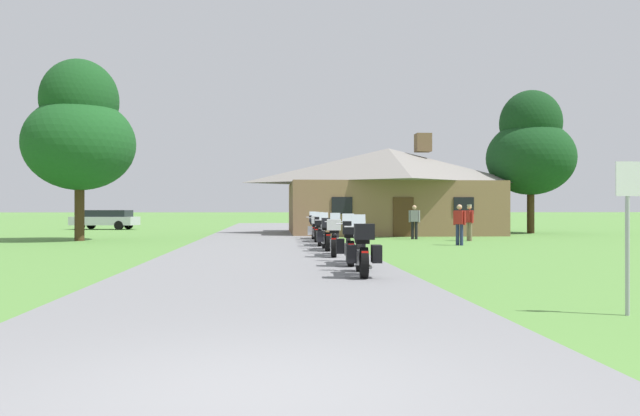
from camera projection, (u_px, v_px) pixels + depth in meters
name	position (u px, v px, depth m)	size (l,w,h in m)	color
ground_plane	(268.00, 246.00, 24.68)	(500.00, 500.00, 0.00)	#56893D
asphalt_driveway	(268.00, 249.00, 22.68)	(6.40, 80.00, 0.06)	slate
motorcycle_silver_nearest_to_camera	(362.00, 250.00, 13.13)	(0.79, 2.08, 1.30)	black
motorcycle_white_second_in_row	(350.00, 243.00, 15.77)	(0.81, 2.08, 1.30)	black
motorcycle_silver_third_in_row	(334.00, 237.00, 18.75)	(0.73, 2.08, 1.30)	black
motorcycle_white_fourth_in_row	(326.00, 234.00, 21.25)	(0.72, 2.08, 1.30)	black
motorcycle_silver_fifth_in_row	(320.00, 231.00, 24.12)	(0.66, 2.08, 1.30)	black
motorcycle_white_sixth_in_row	(316.00, 229.00, 26.85)	(0.77, 2.08, 1.30)	black
motorcycle_black_farthest_in_row	(313.00, 227.00, 29.46)	(0.66, 2.08, 1.30)	black
stone_lodge	(388.00, 190.00, 37.16)	(12.44, 8.97, 6.03)	brown
bystander_gray_shirt_near_lodge	(414.00, 220.00, 30.28)	(0.53, 0.31, 1.67)	black
bystander_red_shirt_beside_signpost	(469.00, 220.00, 28.61)	(0.31, 0.53, 1.69)	#75664C
bystander_red_shirt_by_tree	(459.00, 222.00, 25.16)	(0.41, 0.42, 1.67)	navy
metal_signpost_roadside	(628.00, 218.00, 8.60)	(0.36, 0.06, 2.14)	#9EA0A5
tree_right_of_lodge	(531.00, 148.00, 37.85)	(5.33, 5.33, 8.75)	#422D19
tree_left_near	(80.00, 131.00, 28.73)	(5.07, 5.07, 8.43)	#422D19
parked_silver_suv_far_left	(106.00, 219.00, 44.70)	(4.84, 2.58, 1.40)	#ADAFB7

